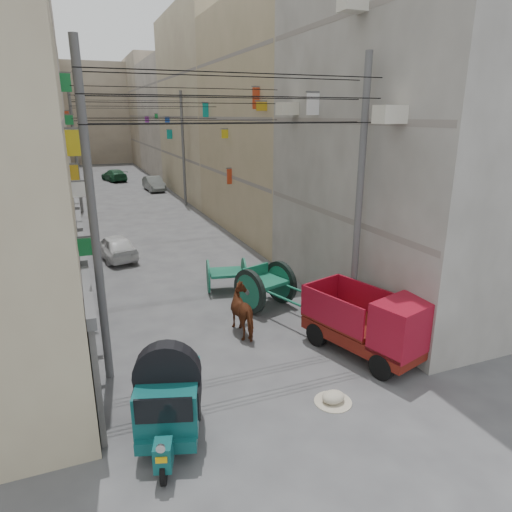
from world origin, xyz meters
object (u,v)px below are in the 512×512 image
second_cart (226,274)px  distant_car_white (115,247)px  feed_sack (333,397)px  distant_car_green (114,175)px  auto_rickshaw (169,397)px  distant_car_grey (154,184)px  horse (246,311)px  tonga_cart (266,286)px  mini_truck (376,328)px

second_cart → distant_car_white: size_ratio=0.49×
feed_sack → distant_car_green: 40.37m
auto_rickshaw → feed_sack: size_ratio=4.44×
second_cart → distant_car_grey: (1.56, 25.08, -0.05)m
horse → distant_car_grey: horse is taller
horse → distant_car_white: horse is taller
horse → distant_car_green: 36.28m
distant_car_green → auto_rickshaw: bearing=71.9°
second_cart → horse: bearing=-87.0°
tonga_cart → distant_car_white: tonga_cart is taller
tonga_cart → horse: 2.04m
tonga_cart → distant_car_green: bearing=74.7°
tonga_cart → distant_car_white: bearing=100.5°
distant_car_white → distant_car_green: bearing=-106.1°
distant_car_grey → feed_sack: bearing=-96.5°
feed_sack → distant_car_green: (-1.20, 40.35, 0.44)m
tonga_cart → distant_car_grey: size_ratio=0.95×
distant_car_grey → distant_car_green: size_ratio=0.94×
distant_car_grey → distant_car_white: bearing=-108.7°
feed_sack → horse: 4.17m
feed_sack → distant_car_grey: 32.71m
auto_rickshaw → second_cart: auto_rickshaw is taller
auto_rickshaw → distant_car_grey: (5.20, 32.50, -0.35)m
auto_rickshaw → distant_car_white: 13.23m
tonga_cart → distant_car_green: 34.76m
tonga_cart → distant_car_grey: tonga_cart is taller
auto_rickshaw → distant_car_green: 40.26m
tonga_cart → auto_rickshaw: bearing=-147.3°
tonga_cart → distant_car_green: size_ratio=0.90×
tonga_cart → feed_sack: size_ratio=6.53×
distant_car_white → distant_car_grey: distant_car_grey is taller
mini_truck → feed_sack: 2.55m
mini_truck → second_cart: mini_truck is taller
distant_car_white → distant_car_green: (2.40, 26.96, 0.01)m
distant_car_white → feed_sack: bearing=94.0°
auto_rickshaw → distant_car_grey: 32.92m
horse → distant_car_grey: 28.67m
feed_sack → distant_car_grey: bearing=87.5°
auto_rickshaw → second_cart: 8.27m
mini_truck → distant_car_grey: size_ratio=0.99×
mini_truck → distant_car_green: 39.19m
mini_truck → distant_car_green: bearing=78.2°
auto_rickshaw → horse: auto_rickshaw is taller
tonga_cart → feed_sack: bearing=-115.2°
horse → second_cart: bearing=-102.2°
feed_sack → horse: size_ratio=0.32×
second_cart → tonga_cart: bearing=-56.4°
second_cart → distant_car_green: size_ratio=0.41×
feed_sack → horse: (-0.64, 4.08, 0.58)m
distant_car_grey → distant_car_green: 8.12m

